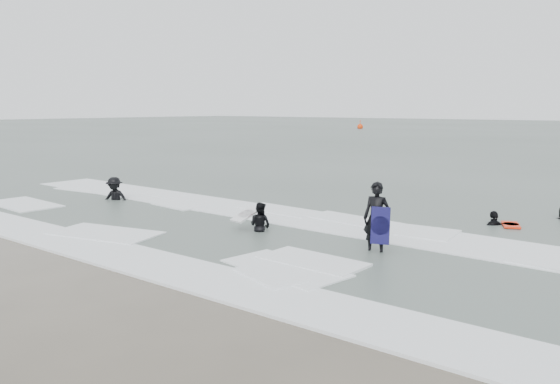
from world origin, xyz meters
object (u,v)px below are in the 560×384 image
Objects in this scene: surfer_centre at (375,254)px; surfer_breaker at (115,201)px; surfer_right_near at (494,226)px; surfer_wading at (260,232)px; buoy at (360,127)px.

surfer_breaker is (-12.35, 0.49, 0.00)m from surfer_centre.
surfer_breaker is at bearing -34.26° from surfer_right_near.
surfer_breaker is 14.60m from surfer_right_near.
buoy is (-38.53, 71.96, 0.42)m from surfer_wading.
surfer_wading is at bearing -61.83° from buoy.
surfer_breaker is 77.58m from buoy.
surfer_centre is 12.36m from surfer_breaker.
surfer_breaker is at bearing 169.05° from surfer_centre.
surfer_centre reaches higher than surfer_breaker.
buoy reaches higher than surfer_breaker.
surfer_wading is 0.80× the size of surfer_breaker.
surfer_centre is 1.18× the size of buoy.
buoy is at bearing -110.43° from surfer_right_near.
surfer_wading is at bearing 171.51° from surfer_centre.
surfer_right_near reaches higher than surfer_wading.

